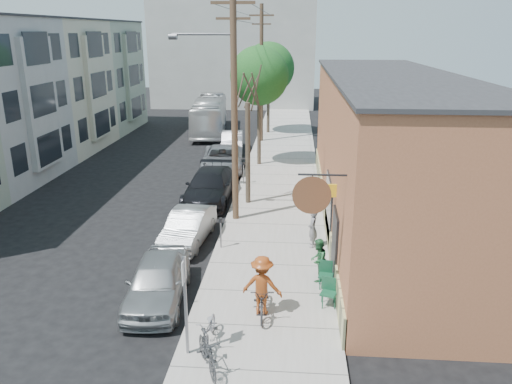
# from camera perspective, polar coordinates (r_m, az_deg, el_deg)

# --- Properties ---
(ground) EXTENTS (120.00, 120.00, 0.00)m
(ground) POSITION_cam_1_polar(r_m,az_deg,el_deg) (19.13, -11.34, -8.08)
(ground) COLOR black
(sidewalk) EXTENTS (4.50, 58.00, 0.15)m
(sidewalk) POSITION_cam_1_polar(r_m,az_deg,el_deg) (28.70, 2.74, 1.31)
(sidewalk) COLOR #A19C95
(sidewalk) RESTS_ON ground
(cafe_building) EXTENTS (6.60, 20.20, 6.61)m
(cafe_building) POSITION_cam_1_polar(r_m,az_deg,el_deg) (22.41, 14.59, 4.53)
(cafe_building) COLOR #9D5B3A
(cafe_building) RESTS_ON ground
(apartment_row) EXTENTS (6.30, 32.00, 9.00)m
(apartment_row) POSITION_cam_1_polar(r_m,az_deg,el_deg) (35.06, -24.75, 10.15)
(apartment_row) COLOR gray
(apartment_row) RESTS_ON ground
(end_cap_building) EXTENTS (18.00, 8.00, 12.00)m
(end_cap_building) POSITION_cam_1_polar(r_m,az_deg,el_deg) (58.96, -2.46, 15.71)
(end_cap_building) COLOR #A3A39E
(end_cap_building) RESTS_ON ground
(sign_post) EXTENTS (0.07, 0.45, 2.80)m
(sign_post) POSITION_cam_1_polar(r_m,az_deg,el_deg) (13.09, -8.09, -11.73)
(sign_post) COLOR slate
(sign_post) RESTS_ON sidewalk
(parking_meter_near) EXTENTS (0.14, 0.14, 1.24)m
(parking_meter_near) POSITION_cam_1_polar(r_m,az_deg,el_deg) (19.48, -4.06, -4.10)
(parking_meter_near) COLOR slate
(parking_meter_near) RESTS_ON sidewalk
(parking_meter_far) EXTENTS (0.14, 0.14, 1.24)m
(parking_meter_far) POSITION_cam_1_polar(r_m,az_deg,el_deg) (27.64, -1.45, 2.63)
(parking_meter_far) COLOR slate
(parking_meter_far) RESTS_ON sidewalk
(utility_pole_near) EXTENTS (3.57, 0.28, 10.00)m
(utility_pole_near) POSITION_cam_1_polar(r_m,az_deg,el_deg) (21.46, -2.66, 10.24)
(utility_pole_near) COLOR #503A28
(utility_pole_near) RESTS_ON sidewalk
(utility_pole_far) EXTENTS (1.80, 0.28, 10.00)m
(utility_pole_far) POSITION_cam_1_polar(r_m,az_deg,el_deg) (38.26, 0.62, 13.54)
(utility_pole_far) COLOR #503A28
(utility_pole_far) RESTS_ON sidewalk
(tree_bare) EXTENTS (0.24, 0.24, 4.93)m
(tree_bare) POSITION_cam_1_polar(r_m,az_deg,el_deg) (24.15, -0.94, 4.37)
(tree_bare) COLOR #44392C
(tree_bare) RESTS_ON sidewalk
(tree_leafy_mid) EXTENTS (3.59, 3.59, 7.33)m
(tree_leafy_mid) POSITION_cam_1_polar(r_m,az_deg,el_deg) (31.11, 0.37, 13.12)
(tree_leafy_mid) COLOR #44392C
(tree_leafy_mid) RESTS_ON sidewalk
(tree_leafy_far) EXTENTS (4.19, 4.19, 7.34)m
(tree_leafy_far) POSITION_cam_1_polar(r_m,az_deg,el_deg) (41.62, 1.44, 13.95)
(tree_leafy_far) COLOR #44392C
(tree_leafy_far) RESTS_ON sidewalk
(patio_chair_a) EXTENTS (0.64, 0.64, 0.88)m
(patio_chair_a) POSITION_cam_1_polar(r_m,az_deg,el_deg) (15.81, 8.31, -11.35)
(patio_chair_a) COLOR #13472D
(patio_chair_a) RESTS_ON sidewalk
(patio_chair_b) EXTENTS (0.58, 0.58, 0.88)m
(patio_chair_b) POSITION_cam_1_polar(r_m,az_deg,el_deg) (16.84, 7.98, -9.40)
(patio_chair_b) COLOR #13472D
(patio_chair_b) RESTS_ON sidewalk
(patron_grey) EXTENTS (0.41, 0.59, 1.53)m
(patron_grey) POSITION_cam_1_polar(r_m,az_deg,el_deg) (19.67, 6.49, -4.16)
(patron_grey) COLOR slate
(patron_grey) RESTS_ON sidewalk
(patron_green) EXTENTS (0.78, 0.88, 1.50)m
(patron_green) POSITION_cam_1_polar(r_m,az_deg,el_deg) (17.12, 7.11, -7.72)
(patron_green) COLOR #2B6B3C
(patron_green) RESTS_ON sidewalk
(cyclist) EXTENTS (1.30, 0.88, 1.87)m
(cyclist) POSITION_cam_1_polar(r_m,az_deg,el_deg) (15.04, 0.70, -10.64)
(cyclist) COLOR #883913
(cyclist) RESTS_ON sidewalk
(cyclist_bike) EXTENTS (0.81, 1.96, 1.01)m
(cyclist_bike) POSITION_cam_1_polar(r_m,az_deg,el_deg) (15.25, 0.69, -12.05)
(cyclist_bike) COLOR black
(cyclist_bike) RESTS_ON sidewalk
(parked_bike_a) EXTENTS (1.11, 1.71, 1.00)m
(parked_bike_a) POSITION_cam_1_polar(r_m,az_deg,el_deg) (13.09, -5.61, -17.78)
(parked_bike_a) COLOR black
(parked_bike_a) RESTS_ON sidewalk
(parked_bike_b) EXTENTS (0.57, 1.60, 0.84)m
(parked_bike_b) POSITION_cam_1_polar(r_m,az_deg,el_deg) (14.07, -5.34, -15.35)
(parked_bike_b) COLOR gray
(parked_bike_b) RESTS_ON sidewalk
(car_0) EXTENTS (2.07, 4.42, 1.46)m
(car_0) POSITION_cam_1_polar(r_m,az_deg,el_deg) (16.35, -11.21, -9.90)
(car_0) COLOR #919497
(car_0) RESTS_ON ground
(car_1) EXTENTS (1.77, 4.19, 1.34)m
(car_1) POSITION_cam_1_polar(r_m,az_deg,el_deg) (20.50, -7.77, -4.00)
(car_1) COLOR #95999C
(car_1) RESTS_ON ground
(car_2) EXTENTS (2.24, 5.42, 1.57)m
(car_2) POSITION_cam_1_polar(r_m,az_deg,el_deg) (25.31, -5.34, 0.64)
(car_2) COLOR black
(car_2) RESTS_ON ground
(car_3) EXTENTS (2.98, 5.55, 1.48)m
(car_3) POSITION_cam_1_polar(r_m,az_deg,el_deg) (30.94, -3.89, 3.80)
(car_3) COLOR gray
(car_3) RESTS_ON ground
(car_4) EXTENTS (1.88, 4.35, 1.39)m
(car_4) POSITION_cam_1_polar(r_m,az_deg,el_deg) (36.04, -2.74, 5.78)
(car_4) COLOR gray
(car_4) RESTS_ON ground
(bus) EXTENTS (3.52, 10.70, 2.93)m
(bus) POSITION_cam_1_polar(r_m,az_deg,el_deg) (42.92, -5.33, 8.72)
(bus) COLOR silver
(bus) RESTS_ON ground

